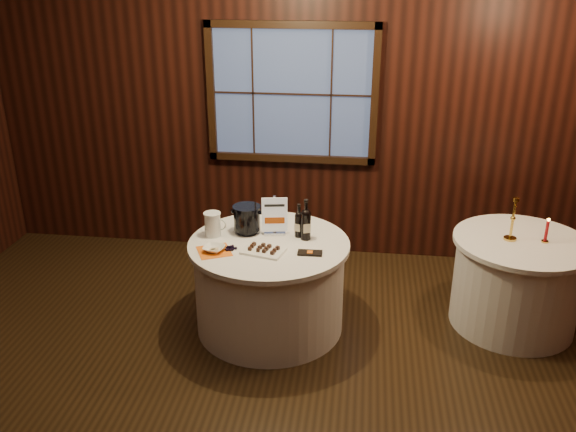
# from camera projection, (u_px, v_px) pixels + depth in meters

# --- Properties ---
(ground) EXTENTS (6.00, 6.00, 0.00)m
(ground) POSITION_uv_depth(u_px,v_px,m) (248.00, 405.00, 4.19)
(ground) COLOR black
(ground) RESTS_ON ground
(back_wall) EXTENTS (6.00, 0.10, 3.00)m
(back_wall) POSITION_uv_depth(u_px,v_px,m) (292.00, 104.00, 5.86)
(back_wall) COLOR black
(back_wall) RESTS_ON ground
(main_table) EXTENTS (1.28, 1.28, 0.77)m
(main_table) POSITION_uv_depth(u_px,v_px,m) (270.00, 285.00, 4.96)
(main_table) COLOR white
(main_table) RESTS_ON ground
(side_table) EXTENTS (1.08, 1.08, 0.77)m
(side_table) POSITION_uv_depth(u_px,v_px,m) (516.00, 282.00, 4.99)
(side_table) COLOR white
(side_table) RESTS_ON ground
(sign_stand) EXTENTS (0.20, 0.12, 0.33)m
(sign_stand) POSITION_uv_depth(u_px,v_px,m) (274.00, 221.00, 4.90)
(sign_stand) COLOR silver
(sign_stand) RESTS_ON main_table
(port_bottle_left) EXTENTS (0.07, 0.08, 0.28)m
(port_bottle_left) POSITION_uv_depth(u_px,v_px,m) (299.00, 223.00, 4.86)
(port_bottle_left) COLOR black
(port_bottle_left) RESTS_ON main_table
(port_bottle_right) EXTENTS (0.08, 0.09, 0.34)m
(port_bottle_right) POSITION_uv_depth(u_px,v_px,m) (306.00, 222.00, 4.80)
(port_bottle_right) COLOR black
(port_bottle_right) RESTS_ON main_table
(ice_bucket) EXTENTS (0.23, 0.23, 0.23)m
(ice_bucket) POSITION_uv_depth(u_px,v_px,m) (247.00, 219.00, 4.93)
(ice_bucket) COLOR black
(ice_bucket) RESTS_ON main_table
(chocolate_plate) EXTENTS (0.35, 0.28, 0.04)m
(chocolate_plate) POSITION_uv_depth(u_px,v_px,m) (263.00, 250.00, 4.64)
(chocolate_plate) COLOR white
(chocolate_plate) RESTS_ON main_table
(chocolate_box) EXTENTS (0.19, 0.10, 0.02)m
(chocolate_box) POSITION_uv_depth(u_px,v_px,m) (310.00, 253.00, 4.61)
(chocolate_box) COLOR black
(chocolate_box) RESTS_ON main_table
(grape_bunch) EXTENTS (0.15, 0.09, 0.04)m
(grape_bunch) POSITION_uv_depth(u_px,v_px,m) (230.00, 249.00, 4.66)
(grape_bunch) COLOR black
(grape_bunch) RESTS_ON main_table
(glass_pitcher) EXTENTS (0.18, 0.14, 0.20)m
(glass_pitcher) POSITION_uv_depth(u_px,v_px,m) (213.00, 224.00, 4.88)
(glass_pitcher) COLOR white
(glass_pitcher) RESTS_ON main_table
(orange_napkin) EXTENTS (0.32, 0.32, 0.00)m
(orange_napkin) POSITION_uv_depth(u_px,v_px,m) (214.00, 251.00, 4.65)
(orange_napkin) COLOR orange
(orange_napkin) RESTS_ON main_table
(cracker_bowl) EXTENTS (0.19, 0.19, 0.04)m
(cracker_bowl) POSITION_uv_depth(u_px,v_px,m) (214.00, 249.00, 4.64)
(cracker_bowl) COLOR white
(cracker_bowl) RESTS_ON orange_napkin
(brass_candlestick) EXTENTS (0.10, 0.10, 0.36)m
(brass_candlestick) POSITION_uv_depth(u_px,v_px,m) (512.00, 225.00, 4.80)
(brass_candlestick) COLOR gold
(brass_candlestick) RESTS_ON side_table
(red_candle) EXTENTS (0.06, 0.06, 0.21)m
(red_candle) POSITION_uv_depth(u_px,v_px,m) (546.00, 233.00, 4.77)
(red_candle) COLOR gold
(red_candle) RESTS_ON side_table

